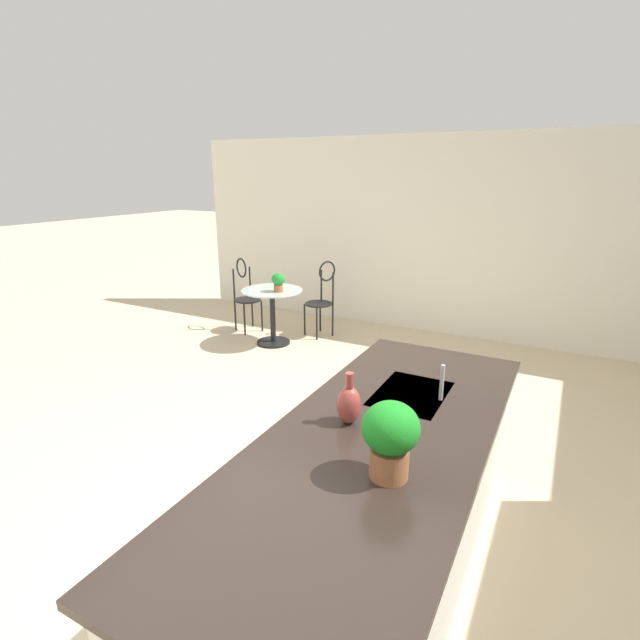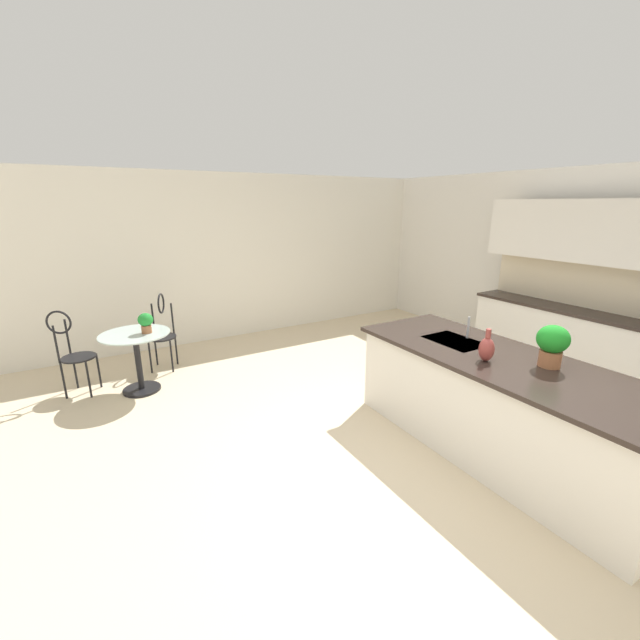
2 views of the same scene
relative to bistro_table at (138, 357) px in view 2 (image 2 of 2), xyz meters
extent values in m
plane|color=beige|center=(2.72, 1.80, -0.45)|extent=(40.00, 40.00, 0.00)
cube|color=silver|center=(2.72, 5.46, 0.90)|extent=(9.00, 0.12, 2.70)
cube|color=silver|center=(-1.54, 1.80, 0.90)|extent=(0.12, 7.80, 2.70)
cube|color=white|center=(3.02, 2.65, -0.01)|extent=(2.70, 0.96, 0.88)
cube|color=#2D231E|center=(3.02, 2.65, 0.45)|extent=(2.80, 1.06, 0.04)
cube|color=#B2B5BA|center=(2.47, 2.65, 0.46)|extent=(0.56, 0.40, 0.03)
cube|color=white|center=(2.32, 5.00, -0.01)|extent=(2.40, 0.60, 0.88)
cube|color=#2D231E|center=(2.32, 5.00, 0.45)|extent=(2.44, 0.64, 0.04)
cube|color=beige|center=(2.32, 5.16, 0.77)|extent=(2.40, 0.04, 0.60)
cube|color=white|center=(2.32, 4.98, 1.45)|extent=(2.40, 0.36, 0.76)
cylinder|color=black|center=(0.00, 0.00, -0.43)|extent=(0.44, 0.44, 0.03)
cylinder|color=black|center=(0.00, 0.00, -0.07)|extent=(0.07, 0.07, 0.69)
cylinder|color=#B2C6C1|center=(0.00, 0.00, 0.29)|extent=(0.80, 0.80, 0.01)
cylinder|color=black|center=(-0.39, 0.45, -0.22)|extent=(0.03, 0.03, 0.45)
cylinder|color=black|center=(-0.51, 0.19, -0.22)|extent=(0.03, 0.03, 0.45)
cylinder|color=black|center=(-0.65, 0.56, -0.22)|extent=(0.03, 0.03, 0.45)
cylinder|color=black|center=(-0.76, 0.31, -0.22)|extent=(0.03, 0.03, 0.45)
cylinder|color=black|center=(-0.58, 0.38, 0.01)|extent=(0.50, 0.50, 0.02)
cylinder|color=black|center=(-0.66, 0.56, 0.23)|extent=(0.03, 0.03, 0.45)
cylinder|color=black|center=(-0.77, 0.32, 0.23)|extent=(0.03, 0.03, 0.45)
torus|color=black|center=(-0.72, 0.44, 0.45)|extent=(0.27, 0.14, 0.28)
cylinder|color=black|center=(-0.36, -0.43, -0.22)|extent=(0.03, 0.03, 0.45)
cylinder|color=black|center=(-0.11, -0.55, -0.22)|extent=(0.03, 0.03, 0.45)
cylinder|color=black|center=(-0.48, -0.68, -0.22)|extent=(0.03, 0.03, 0.45)
cylinder|color=black|center=(-0.22, -0.80, -0.22)|extent=(0.03, 0.03, 0.45)
cylinder|color=black|center=(-0.29, -0.61, 0.01)|extent=(0.51, 0.51, 0.02)
cylinder|color=black|center=(-0.47, -0.70, 0.23)|extent=(0.03, 0.03, 0.45)
cylinder|color=black|center=(-0.24, -0.81, 0.23)|extent=(0.03, 0.03, 0.45)
torus|color=black|center=(-0.36, -0.75, 0.45)|extent=(0.14, 0.27, 0.28)
cylinder|color=#B2B5BA|center=(2.47, 2.83, 0.58)|extent=(0.02, 0.02, 0.22)
cylinder|color=#9E603D|center=(0.05, 0.13, 0.34)|extent=(0.12, 0.12, 0.09)
ellipsoid|color=#228831|center=(0.05, 0.13, 0.46)|extent=(0.17, 0.17, 0.16)
cylinder|color=#9E603D|center=(3.32, 2.82, 0.54)|extent=(0.17, 0.17, 0.14)
ellipsoid|color=#1D8B24|center=(3.32, 2.82, 0.71)|extent=(0.25, 0.25, 0.23)
ellipsoid|color=#993D38|center=(2.97, 2.46, 0.58)|extent=(0.13, 0.13, 0.21)
cylinder|color=#993D38|center=(2.97, 2.46, 0.72)|extent=(0.04, 0.04, 0.08)
camera|label=1|loc=(5.07, 3.40, 1.76)|focal=26.92mm
camera|label=2|loc=(5.04, -0.42, 1.79)|focal=22.65mm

